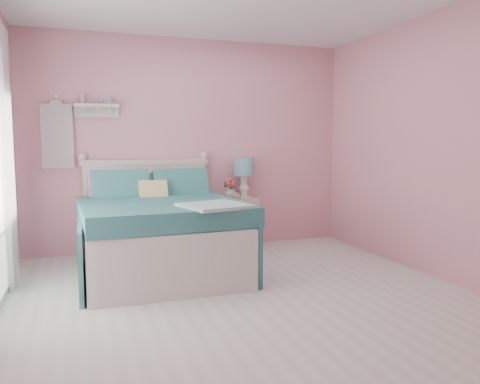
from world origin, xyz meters
TOP-DOWN VIEW (x-y plane):
  - floor at (0.00, 0.00)m, footprint 4.50×4.50m
  - room_shell at (0.00, 0.00)m, footprint 4.50×4.50m
  - bed at (-0.57, 1.27)m, footprint 1.62×1.98m
  - nightstand at (0.54, 2.01)m, footprint 0.44×0.43m
  - table_lamp at (0.66, 2.11)m, footprint 0.25×0.25m
  - vase at (0.44, 2.02)m, footprint 0.16×0.16m
  - teacup at (0.47, 1.86)m, footprint 0.13×0.13m
  - roses at (0.44, 2.01)m, footprint 0.14×0.11m
  - wall_shelf at (-1.12, 2.19)m, footprint 0.50×0.15m
  - hanging_dress at (-1.55, 2.18)m, footprint 0.34×0.03m
  - curtain_far at (-1.92, 1.14)m, footprint 0.04×0.40m

SIDE VIEW (x-z plane):
  - floor at x=0.00m, z-range 0.00..0.00m
  - nightstand at x=0.54m, z-range 0.00..0.64m
  - bed at x=-0.57m, z-range -0.17..0.96m
  - teacup at x=0.47m, z-range 0.63..0.72m
  - vase at x=0.44m, z-range 0.63..0.79m
  - roses at x=0.44m, z-range 0.77..0.89m
  - table_lamp at x=0.66m, z-range 0.73..1.24m
  - curtain_far at x=-1.92m, z-range 0.02..2.34m
  - hanging_dress at x=-1.55m, z-range 1.04..1.76m
  - room_shell at x=0.00m, z-range -0.67..3.83m
  - wall_shelf at x=-1.12m, z-range 1.61..1.86m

